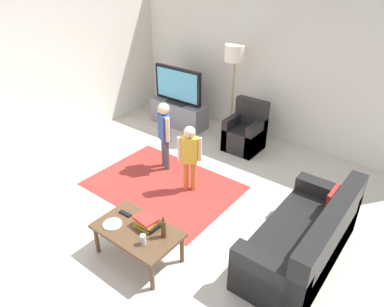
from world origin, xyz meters
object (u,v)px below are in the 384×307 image
(tv, at_px, (178,86))
(couch, at_px, (307,242))
(child_near_tv, at_px, (164,130))
(child_center, at_px, (190,153))
(book_stack, at_px, (148,221))
(plate, at_px, (112,224))
(tv_stand, at_px, (179,114))
(bottle, at_px, (164,228))
(soda_can, at_px, (143,240))
(floor_lamp, at_px, (235,58))
(armchair, at_px, (246,133))
(coffee_table, at_px, (137,232))
(tv_remote, at_px, (125,214))

(tv, distance_m, couch, 4.10)
(child_near_tv, xyz_separation_m, child_center, (0.71, -0.25, -0.06))
(child_near_tv, xyz_separation_m, book_stack, (1.14, -1.58, -0.21))
(child_near_tv, relative_size, plate, 5.22)
(tv_stand, relative_size, bottle, 4.28)
(tv, relative_size, soda_can, 9.17)
(couch, xyz_separation_m, floor_lamp, (-2.39, 2.15, 1.25))
(armchair, relative_size, child_center, 0.85)
(book_stack, distance_m, bottle, 0.27)
(floor_lamp, bearing_deg, coffee_table, -75.95)
(armchair, relative_size, coffee_table, 0.90)
(bottle, bearing_deg, couch, 39.72)
(floor_lamp, xyz_separation_m, bottle, (1.14, -3.19, -1.01))
(tv, xyz_separation_m, tv_remote, (1.68, -3.01, -0.42))
(coffee_table, relative_size, bottle, 3.57)
(tv_stand, height_order, plate, tv_stand)
(tv_stand, bearing_deg, book_stack, -55.96)
(floor_lamp, distance_m, tv_remote, 3.42)
(floor_lamp, relative_size, tv_remote, 10.47)
(armchair, height_order, soda_can, armchair)
(tv, xyz_separation_m, floor_lamp, (1.16, 0.17, 0.70))
(tv_stand, bearing_deg, bottle, -52.82)
(soda_can, bearing_deg, book_stack, 124.57)
(bottle, bearing_deg, soda_can, -114.44)
(couch, bearing_deg, bottle, -140.28)
(tv, height_order, book_stack, tv)
(child_near_tv, distance_m, book_stack, 1.96)
(floor_lamp, xyz_separation_m, plate, (0.54, -3.41, -1.12))
(floor_lamp, relative_size, book_stack, 6.08)
(tv_stand, bearing_deg, armchair, -1.41)
(coffee_table, bearing_deg, plate, -156.78)
(child_center, bearing_deg, book_stack, -71.95)
(soda_can, bearing_deg, coffee_table, 151.39)
(armchair, height_order, book_stack, armchair)
(couch, height_order, tv_remote, couch)
(book_stack, height_order, bottle, bottle)
(tv_stand, height_order, child_center, child_center)
(tv_stand, relative_size, floor_lamp, 0.67)
(soda_can, bearing_deg, bottle, 65.56)
(child_center, bearing_deg, plate, -86.38)
(floor_lamp, height_order, coffee_table, floor_lamp)
(soda_can, bearing_deg, armchair, 100.61)
(couch, distance_m, book_stack, 1.83)
(child_near_tv, bearing_deg, coffee_table, -57.47)
(bottle, xyz_separation_m, tv_remote, (-0.62, -0.00, -0.11))
(floor_lamp, height_order, book_stack, floor_lamp)
(tv, xyz_separation_m, child_center, (1.60, -1.66, -0.21))
(armchair, height_order, child_center, child_center)
(floor_lamp, height_order, soda_can, floor_lamp)
(tv_stand, xyz_separation_m, child_near_tv, (0.90, -1.43, 0.45))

